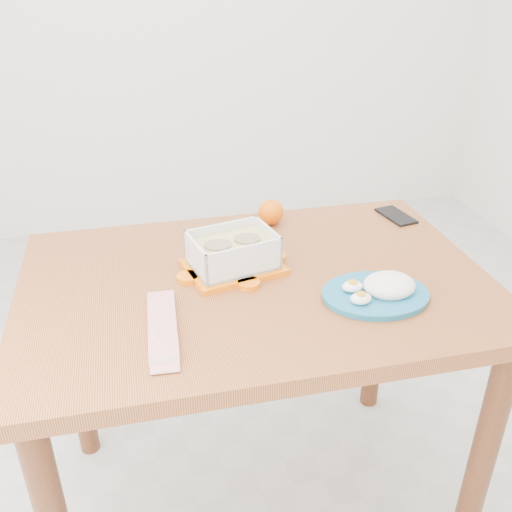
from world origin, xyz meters
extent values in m
plane|color=#B7B7B2|center=(0.00, 0.00, 0.00)|extent=(3.50, 3.50, 0.00)
cube|color=#AC5D30|center=(-0.02, -0.21, 0.73)|extent=(1.08, 0.72, 0.04)
cylinder|color=#5C2D17|center=(0.46, -0.51, 0.35)|extent=(0.06, 0.06, 0.71)
cylinder|color=#5C2D17|center=(-0.50, 0.10, 0.35)|extent=(0.06, 0.06, 0.71)
cylinder|color=#5C2D17|center=(0.46, 0.09, 0.35)|extent=(0.06, 0.06, 0.71)
cube|color=orange|center=(-0.06, -0.15, 0.76)|extent=(0.25, 0.21, 0.01)
cube|color=white|center=(-0.06, -0.15, 0.80)|extent=(0.22, 0.18, 0.08)
cube|color=tan|center=(-0.06, -0.15, 0.80)|extent=(0.20, 0.16, 0.05)
cylinder|color=#968262|center=(-0.10, -0.16, 0.81)|extent=(0.08, 0.08, 0.02)
cylinder|color=#968262|center=(-0.02, -0.14, 0.81)|extent=(0.08, 0.08, 0.02)
sphere|color=orange|center=(0.09, 0.07, 0.79)|extent=(0.07, 0.07, 0.07)
cylinder|color=#19668A|center=(0.22, -0.35, 0.76)|extent=(0.25, 0.25, 0.01)
ellipsoid|color=white|center=(0.25, -0.35, 0.79)|extent=(0.13, 0.11, 0.05)
ellipsoid|color=white|center=(0.17, -0.33, 0.78)|extent=(0.05, 0.04, 0.02)
ellipsoid|color=white|center=(0.17, -0.38, 0.78)|extent=(0.05, 0.04, 0.02)
cube|color=red|center=(-0.25, -0.36, 0.76)|extent=(0.07, 0.23, 0.02)
cube|color=black|center=(0.45, 0.04, 0.75)|extent=(0.08, 0.13, 0.01)
camera|label=1|loc=(-0.28, -1.32, 1.43)|focal=40.00mm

